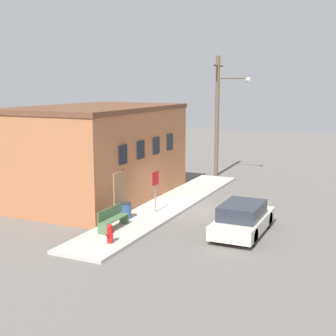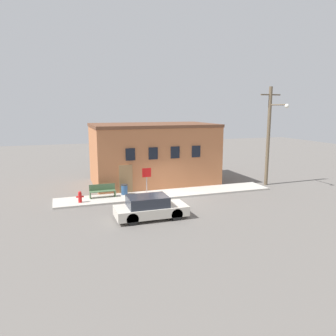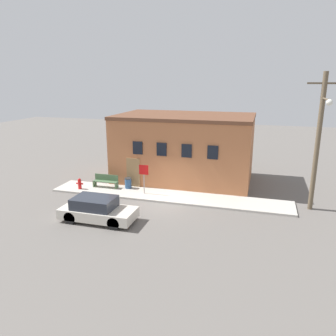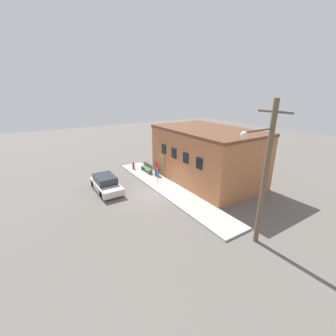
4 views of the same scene
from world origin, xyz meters
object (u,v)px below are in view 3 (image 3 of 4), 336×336
Objects in this scene: bench at (106,181)px; parked_car at (97,210)px; fire_hydrant at (80,184)px; utility_pole at (318,139)px; stop_sign at (144,174)px; trash_bin at (128,183)px.

parked_car is at bearing -68.25° from bench.
bench is (1.59, 0.86, 0.07)m from fire_hydrant.
fire_hydrant is 15.55m from utility_pole.
utility_pole is (10.41, 0.42, 2.76)m from stop_sign.
fire_hydrant is at bearing 130.58° from parked_car.
trash_bin is 0.09× the size of utility_pole.
utility_pole reaches higher than stop_sign.
stop_sign is at bearing 77.08° from parked_car.
trash_bin is 5.35m from parked_car.
trash_bin is (1.60, 0.25, -0.08)m from bench.
stop_sign is 0.48× the size of parked_car.
fire_hydrant is 1.81m from bench.
fire_hydrant is 0.42× the size of bench.
parked_car is at bearing -85.41° from trash_bin.
utility_pole is at bearing 2.92° from fire_hydrant.
utility_pole is at bearing -0.38° from bench.
fire_hydrant is 5.56m from parked_car.
bench reaches higher than fire_hydrant.
bench reaches higher than trash_bin.
utility_pole is at bearing 2.33° from stop_sign.
utility_pole reaches higher than fire_hydrant.
fire_hydrant is 0.09× the size of utility_pole.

